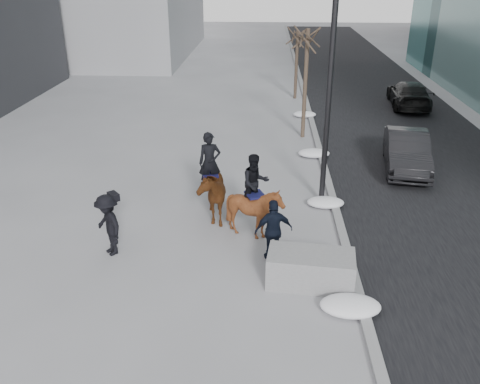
{
  "coord_description": "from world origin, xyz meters",
  "views": [
    {
      "loc": [
        0.66,
        -11.68,
        7.36
      ],
      "look_at": [
        0.0,
        1.2,
        1.5
      ],
      "focal_mm": 38.0,
      "sensor_mm": 36.0,
      "label": 1
    }
  ],
  "objects_px": {
    "planter": "(310,269)",
    "mounted_right": "(255,205)",
    "car_near": "(407,151)",
    "mounted_left": "(210,187)"
  },
  "relations": [
    {
      "from": "planter",
      "to": "car_near",
      "type": "height_order",
      "value": "car_near"
    },
    {
      "from": "mounted_left",
      "to": "car_near",
      "type": "bearing_deg",
      "value": 32.06
    },
    {
      "from": "planter",
      "to": "mounted_left",
      "type": "bearing_deg",
      "value": 129.12
    },
    {
      "from": "mounted_left",
      "to": "mounted_right",
      "type": "distance_m",
      "value": 1.82
    },
    {
      "from": "planter",
      "to": "mounted_right",
      "type": "relative_size",
      "value": 0.85
    },
    {
      "from": "mounted_right",
      "to": "car_near",
      "type": "bearing_deg",
      "value": 44.51
    },
    {
      "from": "planter",
      "to": "mounted_right",
      "type": "xyz_separation_m",
      "value": [
        -1.45,
        2.36,
        0.58
      ]
    },
    {
      "from": "planter",
      "to": "mounted_left",
      "type": "relative_size",
      "value": 0.78
    },
    {
      "from": "planter",
      "to": "car_near",
      "type": "bearing_deg",
      "value": 61.85
    },
    {
      "from": "planter",
      "to": "mounted_right",
      "type": "distance_m",
      "value": 2.83
    }
  ]
}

